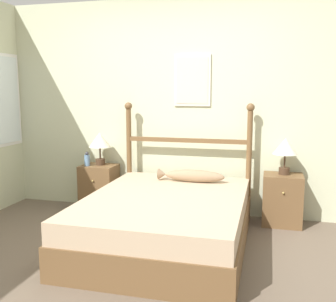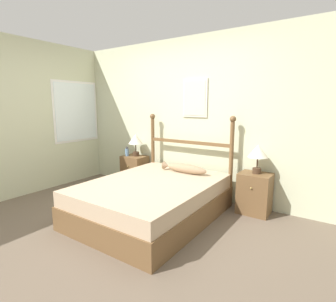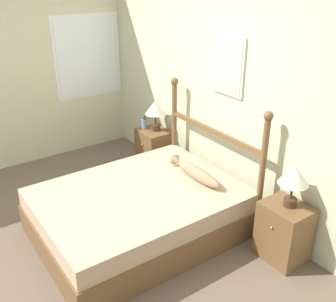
{
  "view_description": "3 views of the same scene",
  "coord_description": "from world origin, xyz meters",
  "px_view_note": "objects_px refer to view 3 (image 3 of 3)",
  "views": [
    {
      "loc": [
        1.12,
        -2.89,
        1.49
      ],
      "look_at": [
        0.14,
        0.91,
        0.87
      ],
      "focal_mm": 42.0,
      "sensor_mm": 36.0,
      "label": 1
    },
    {
      "loc": [
        2.24,
        -2.04,
        1.5
      ],
      "look_at": [
        0.24,
        0.91,
        0.86
      ],
      "focal_mm": 28.0,
      "sensor_mm": 36.0,
      "label": 2
    },
    {
      "loc": [
        3.1,
        -1.07,
        2.5
      ],
      "look_at": [
        0.12,
        1.01,
        0.79
      ],
      "focal_mm": 42.0,
      "sensor_mm": 36.0,
      "label": 3
    }
  ],
  "objects_px": {
    "table_lamp_right": "(294,177)",
    "fish_pillow": "(196,173)",
    "nightstand_right": "(284,232)",
    "bed": "(139,212)",
    "bottle": "(144,123)",
    "table_lamp_left": "(155,109)",
    "nightstand_left": "(154,150)"
  },
  "relations": [
    {
      "from": "table_lamp_right",
      "to": "table_lamp_left",
      "type": "bearing_deg",
      "value": 179.75
    },
    {
      "from": "nightstand_right",
      "to": "table_lamp_right",
      "type": "xyz_separation_m",
      "value": [
        0.01,
        0.02,
        0.57
      ]
    },
    {
      "from": "nightstand_left",
      "to": "table_lamp_right",
      "type": "bearing_deg",
      "value": 0.5
    },
    {
      "from": "bottle",
      "to": "table_lamp_left",
      "type": "bearing_deg",
      "value": 36.99
    },
    {
      "from": "nightstand_left",
      "to": "bottle",
      "type": "xyz_separation_m",
      "value": [
        -0.12,
        -0.07,
        0.36
      ]
    },
    {
      "from": "table_lamp_left",
      "to": "bottle",
      "type": "relative_size",
      "value": 2.31
    },
    {
      "from": "nightstand_left",
      "to": "table_lamp_left",
      "type": "distance_m",
      "value": 0.58
    },
    {
      "from": "bed",
      "to": "nightstand_left",
      "type": "xyz_separation_m",
      "value": [
        -1.09,
        0.9,
        0.04
      ]
    },
    {
      "from": "bed",
      "to": "bottle",
      "type": "xyz_separation_m",
      "value": [
        -1.21,
        0.83,
        0.4
      ]
    },
    {
      "from": "bottle",
      "to": "fish_pillow",
      "type": "relative_size",
      "value": 0.24
    },
    {
      "from": "bed",
      "to": "table_lamp_right",
      "type": "bearing_deg",
      "value": 39.74
    },
    {
      "from": "bed",
      "to": "table_lamp_right",
      "type": "xyz_separation_m",
      "value": [
        1.1,
        0.92,
        0.62
      ]
    },
    {
      "from": "bed",
      "to": "bottle",
      "type": "distance_m",
      "value": 1.52
    },
    {
      "from": "table_lamp_right",
      "to": "fish_pillow",
      "type": "xyz_separation_m",
      "value": [
        -0.98,
        -0.28,
        -0.3
      ]
    },
    {
      "from": "bottle",
      "to": "fish_pillow",
      "type": "height_order",
      "value": "bottle"
    },
    {
      "from": "bed",
      "to": "bottle",
      "type": "height_order",
      "value": "bottle"
    },
    {
      "from": "bed",
      "to": "fish_pillow",
      "type": "bearing_deg",
      "value": 79.24
    },
    {
      "from": "bottle",
      "to": "nightstand_left",
      "type": "bearing_deg",
      "value": 30.08
    },
    {
      "from": "bed",
      "to": "table_lamp_left",
      "type": "xyz_separation_m",
      "value": [
        -1.08,
        0.93,
        0.62
      ]
    },
    {
      "from": "nightstand_right",
      "to": "fish_pillow",
      "type": "xyz_separation_m",
      "value": [
        -0.98,
        -0.27,
        0.27
      ]
    },
    {
      "from": "nightstand_left",
      "to": "table_lamp_left",
      "type": "height_order",
      "value": "table_lamp_left"
    },
    {
      "from": "nightstand_right",
      "to": "table_lamp_right",
      "type": "bearing_deg",
      "value": 71.3
    },
    {
      "from": "table_lamp_left",
      "to": "table_lamp_right",
      "type": "height_order",
      "value": "same"
    },
    {
      "from": "bed",
      "to": "table_lamp_right",
      "type": "relative_size",
      "value": 4.92
    },
    {
      "from": "nightstand_left",
      "to": "nightstand_right",
      "type": "relative_size",
      "value": 1.0
    },
    {
      "from": "bottle",
      "to": "bed",
      "type": "bearing_deg",
      "value": -34.31
    },
    {
      "from": "nightstand_left",
      "to": "fish_pillow",
      "type": "bearing_deg",
      "value": -12.32
    },
    {
      "from": "nightstand_right",
      "to": "fish_pillow",
      "type": "bearing_deg",
      "value": -164.78
    },
    {
      "from": "nightstand_left",
      "to": "nightstand_right",
      "type": "bearing_deg",
      "value": 0.0
    },
    {
      "from": "table_lamp_left",
      "to": "bottle",
      "type": "bearing_deg",
      "value": -143.01
    },
    {
      "from": "bottle",
      "to": "fish_pillow",
      "type": "xyz_separation_m",
      "value": [
        1.33,
        -0.2,
        -0.09
      ]
    },
    {
      "from": "nightstand_left",
      "to": "bottle",
      "type": "bearing_deg",
      "value": -149.92
    }
  ]
}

